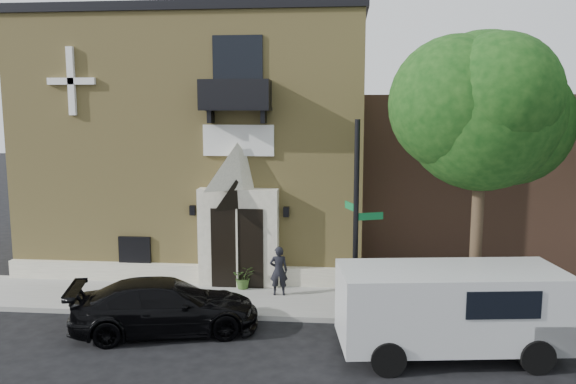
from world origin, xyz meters
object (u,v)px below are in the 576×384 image
black_sedan (166,306)px  fire_hydrant (518,303)px  cargo_van (458,307)px  pedestrian_near (279,271)px  street_sign (356,219)px  dumpster (489,297)px

black_sedan → fire_hydrant: (9.50, 1.56, -0.12)m
black_sedan → cargo_van: bearing=-110.3°
pedestrian_near → street_sign: bearing=137.9°
street_sign → fire_hydrant: street_sign is taller
fire_hydrant → dumpster: bearing=-172.7°
pedestrian_near → black_sedan: bearing=40.1°
black_sedan → fire_hydrant: size_ratio=5.51×
pedestrian_near → fire_hydrant: bearing=162.1°
dumpster → pedestrian_near: (-6.01, 1.42, 0.16)m
street_sign → dumpster: size_ratio=2.92×
black_sedan → street_sign: bearing=-90.5°
black_sedan → dumpster: bearing=-95.0°
cargo_van → street_sign: size_ratio=1.00×
street_sign → pedestrian_near: street_sign is taller
fire_hydrant → pedestrian_near: pedestrian_near is taller
street_sign → pedestrian_near: 3.46m
cargo_van → pedestrian_near: (-4.71, 3.63, -0.28)m
cargo_van → dumpster: cargo_van is taller
cargo_van → dumpster: size_ratio=2.93×
dumpster → black_sedan: bearing=-172.4°
black_sedan → street_sign: street_sign is taller
black_sedan → street_sign: 5.61m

